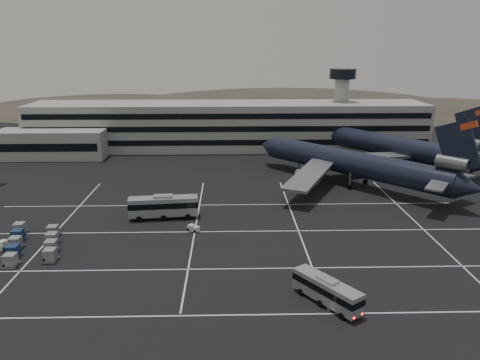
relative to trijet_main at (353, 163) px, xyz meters
name	(u,v)px	position (x,y,z in m)	size (l,w,h in m)	color
ground	(230,241)	(-28.26, -30.95, -5.25)	(260.00, 260.00, 0.00)	black
lane_markings	(235,239)	(-27.31, -30.22, -5.24)	(90.00, 55.62, 0.01)	silver
terminal	(219,126)	(-31.21, 40.20, 1.68)	(125.00, 26.00, 24.00)	gray
hills	(263,130)	(-10.27, 139.05, -17.32)	(352.00, 180.00, 44.00)	#38332B
trijet_main	(353,163)	(0.00, 0.00, 0.00)	(42.83, 46.44, 18.08)	black
trijet_far	(388,144)	(14.37, 19.30, 0.18)	(39.02, 49.90, 18.08)	black
bus_near	(327,290)	(-16.24, -50.68, -3.31)	(7.67, 9.54, 3.54)	#93969B
bus_far	(163,206)	(-40.45, -20.16, -2.80)	(12.93, 4.25, 4.49)	#93969B
tug_a	(2,245)	(-64.17, -33.27, -4.54)	(1.72, 2.62, 1.59)	silver
tug_b	(194,228)	(-34.41, -26.61, -4.68)	(2.33, 2.16, 1.29)	silver
uld_cluster	(32,243)	(-59.56, -33.24, -4.28)	(11.71, 15.22, 1.99)	#2D2D30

